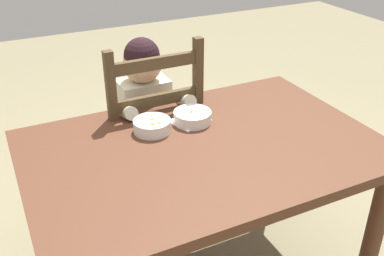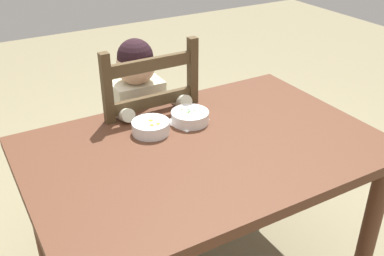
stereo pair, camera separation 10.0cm
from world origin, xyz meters
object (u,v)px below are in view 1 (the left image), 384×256
at_px(dining_chair, 148,143).
at_px(bowl_of_peas, 192,117).
at_px(dining_table, 204,168).
at_px(bowl_of_carrots, 152,125).
at_px(child_figure, 147,111).
at_px(spoon, 162,129).

height_order(dining_chair, bowl_of_peas, dining_chair).
distance_m(dining_table, bowl_of_peas, 0.22).
bearing_deg(bowl_of_carrots, dining_table, -53.84).
xyz_separation_m(child_figure, bowl_of_carrots, (-0.09, -0.29, 0.09)).
bearing_deg(bowl_of_peas, child_figure, 106.40).
distance_m(dining_chair, spoon, 0.39).
relative_size(child_figure, spoon, 8.36).
xyz_separation_m(dining_table, child_figure, (-0.05, 0.47, 0.04)).
bearing_deg(bowl_of_carrots, spoon, -10.65).
xyz_separation_m(child_figure, spoon, (-0.05, -0.30, 0.06)).
distance_m(bowl_of_carrots, spoon, 0.04).
bearing_deg(dining_chair, child_figure, -89.08).
relative_size(child_figure, bowl_of_carrots, 6.71).
distance_m(dining_chair, bowl_of_carrots, 0.40).
height_order(dining_table, child_figure, child_figure).
xyz_separation_m(dining_table, dining_chair, (-0.05, 0.48, -0.13)).
height_order(dining_table, spoon, spoon).
relative_size(dining_table, dining_chair, 1.30).
relative_size(dining_table, bowl_of_peas, 8.52).
bearing_deg(bowl_of_peas, dining_chair, 106.15).
bearing_deg(child_figure, dining_table, -84.51).
bearing_deg(child_figure, bowl_of_peas, -73.60).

